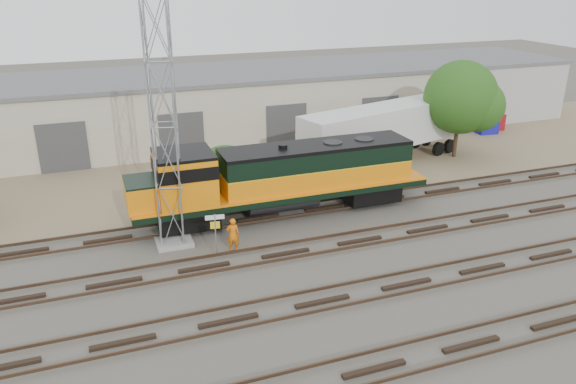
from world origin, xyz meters
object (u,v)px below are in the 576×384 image
object	(u,v)px
worker	(233,235)
semi_trailer	(388,127)
locomotive	(278,177)
signal_tower	(165,130)

from	to	relation	value
worker	semi_trailer	distance (m)	16.69
locomotive	semi_trailer	xyz separation A→B (m)	(10.26, 6.20, 0.28)
signal_tower	worker	xyz separation A→B (m)	(2.63, -1.83, -5.03)
worker	semi_trailer	world-z (taller)	semi_trailer
semi_trailer	signal_tower	bearing A→B (deg)	-170.82
locomotive	worker	world-z (taller)	locomotive
worker	locomotive	bearing A→B (deg)	-124.70
locomotive	signal_tower	bearing A→B (deg)	-167.35
signal_tower	semi_trailer	xyz separation A→B (m)	(16.32, 7.56, -3.30)
locomotive	signal_tower	world-z (taller)	signal_tower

